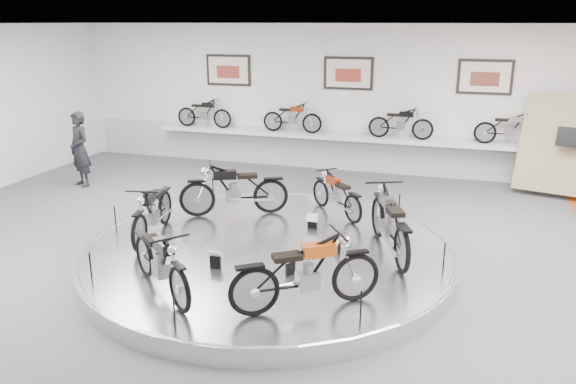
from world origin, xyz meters
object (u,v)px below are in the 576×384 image
(shelf, at_px, (344,137))
(display_platform, at_px, (268,254))
(bike_c, at_px, (234,189))
(bike_f, at_px, (306,272))
(bike_a, at_px, (390,221))
(bike_b, at_px, (336,194))
(visitor, at_px, (80,149))
(bike_d, at_px, (152,211))
(bike_e, at_px, (160,261))

(shelf, bearing_deg, display_platform, -90.00)
(bike_c, bearing_deg, bike_f, 100.76)
(bike_a, xyz_separation_m, bike_b, (-1.27, 1.67, -0.13))
(shelf, xyz_separation_m, bike_b, (0.75, -4.39, -0.26))
(shelf, distance_m, visitor, 6.94)
(bike_c, relative_size, bike_d, 1.09)
(shelf, xyz_separation_m, bike_c, (-1.20, -5.02, -0.16))
(bike_e, bearing_deg, visitor, 174.19)
(bike_c, relative_size, bike_f, 1.02)
(bike_c, bearing_deg, visitor, -45.07)
(bike_a, distance_m, bike_d, 4.19)
(bike_f, bearing_deg, visitor, 110.91)
(display_platform, relative_size, bike_b, 4.32)
(display_platform, bearing_deg, bike_a, 9.66)
(shelf, bearing_deg, bike_f, -81.73)
(bike_d, height_order, visitor, visitor)
(bike_f, relative_size, visitor, 0.95)
(bike_a, height_order, bike_b, bike_a)
(shelf, relative_size, bike_e, 6.55)
(display_platform, relative_size, bike_e, 3.81)
(display_platform, xyz_separation_m, shelf, (0.00, 6.40, 0.85))
(shelf, distance_m, bike_c, 5.16)
(bike_a, distance_m, bike_c, 3.38)
(bike_c, xyz_separation_m, bike_d, (-0.94, -1.55, -0.04))
(bike_a, bearing_deg, bike_e, 107.27)
(bike_a, relative_size, bike_d, 1.12)
(bike_c, xyz_separation_m, bike_e, (0.30, -3.46, -0.05))
(bike_a, distance_m, visitor, 8.61)
(bike_c, distance_m, visitor, 5.23)
(display_platform, bearing_deg, bike_b, 69.47)
(shelf, height_order, bike_f, bike_f)
(visitor, bearing_deg, bike_c, 7.55)
(bike_a, height_order, bike_d, bike_a)
(bike_a, bearing_deg, bike_b, 14.92)
(bike_d, relative_size, bike_e, 1.01)
(bike_c, distance_m, bike_f, 4.07)
(display_platform, height_order, visitor, visitor)
(display_platform, distance_m, bike_d, 2.24)
(bike_a, xyz_separation_m, bike_d, (-4.16, -0.52, -0.06))
(bike_b, bearing_deg, bike_c, 62.27)
(display_platform, bearing_deg, shelf, 90.00)
(bike_d, relative_size, bike_f, 0.94)
(bike_f, distance_m, visitor, 8.90)
(bike_e, height_order, bike_f, bike_f)
(display_platform, distance_m, bike_b, 2.23)
(shelf, height_order, bike_c, bike_c)
(bike_b, relative_size, bike_e, 0.88)
(bike_b, height_order, bike_c, bike_c)
(bike_a, xyz_separation_m, bike_f, (-0.82, -2.25, -0.03))
(shelf, xyz_separation_m, bike_e, (-0.89, -8.48, -0.21))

